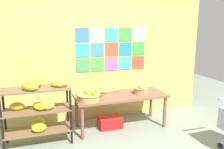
{
  "coord_description": "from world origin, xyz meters",
  "views": [
    {
      "loc": [
        -1.27,
        -2.73,
        1.89
      ],
      "look_at": [
        -0.01,
        1.07,
        1.04
      ],
      "focal_mm": 37.47,
      "sensor_mm": 36.0,
      "label": 1
    }
  ],
  "objects": [
    {
      "name": "produce_crate_under_table",
      "position": [
        -0.01,
        1.18,
        0.1
      ],
      "size": [
        0.42,
        0.32,
        0.2
      ],
      "primitive_type": "cube",
      "color": "red",
      "rests_on": "ground"
    },
    {
      "name": "fruit_basket_centre",
      "position": [
        -0.45,
        1.0,
        0.7
      ],
      "size": [
        0.4,
        0.4,
        0.18
      ],
      "color": "tan",
      "rests_on": "display_table"
    },
    {
      "name": "fruit_basket_back_left",
      "position": [
        -0.1,
        1.21,
        0.7
      ],
      "size": [
        0.39,
        0.39,
        0.15
      ],
      "color": "#A27B4C",
      "rests_on": "display_table"
    },
    {
      "name": "display_table",
      "position": [
        0.19,
        1.14,
        0.56
      ],
      "size": [
        1.68,
        0.66,
        0.63
      ],
      "color": "brown",
      "rests_on": "ground"
    },
    {
      "name": "fruit_basket_left",
      "position": [
        0.58,
        1.09,
        0.71
      ],
      "size": [
        0.29,
        0.29,
        0.18
      ],
      "color": "#AC8453",
      "rests_on": "display_table"
    },
    {
      "name": "banana_shelf_unit",
      "position": [
        -1.27,
        0.96,
        0.63
      ],
      "size": [
        1.04,
        0.5,
        1.07
      ],
      "color": "black",
      "rests_on": "ground"
    },
    {
      "name": "back_wall_with_art",
      "position": [
        0.0,
        1.73,
        1.34
      ],
      "size": [
        4.42,
        0.07,
        2.68
      ],
      "color": "#D6B65A",
      "rests_on": "ground"
    }
  ]
}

